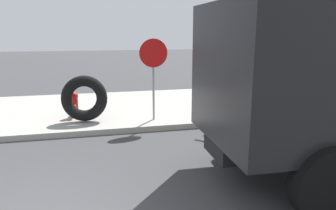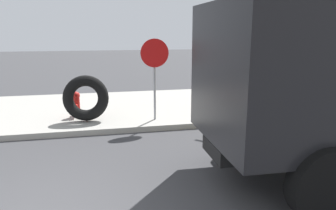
% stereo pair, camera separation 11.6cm
% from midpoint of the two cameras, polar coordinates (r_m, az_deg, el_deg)
% --- Properties ---
extents(sidewalk_curb, '(36.00, 5.00, 0.15)m').
position_cam_midpoint_polar(sidewalk_curb, '(10.73, -17.46, -1.02)').
color(sidewalk_curb, '#99968E').
rests_on(sidewalk_curb, ground).
extents(fire_hydrant, '(0.22, 0.50, 0.72)m').
position_cam_midpoint_polar(fire_hydrant, '(9.57, -16.49, 0.22)').
color(fire_hydrant, red).
rests_on(fire_hydrant, sidewalk_curb).
extents(loose_tire, '(1.29, 0.64, 1.26)m').
position_cam_midpoint_polar(loose_tire, '(8.99, -14.93, 1.14)').
color(loose_tire, black).
rests_on(loose_tire, sidewalk_curb).
extents(stop_sign, '(0.76, 0.08, 2.21)m').
position_cam_midpoint_polar(stop_sign, '(8.71, -2.98, 7.20)').
color(stop_sign, gray).
rests_on(stop_sign, sidewalk_curb).
extents(bare_tree, '(1.41, 1.39, 5.23)m').
position_cam_midpoint_polar(bare_tree, '(10.67, 16.66, 14.11)').
color(bare_tree, '#4C3823').
rests_on(bare_tree, sidewalk_curb).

